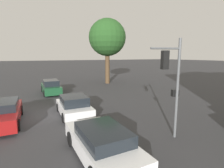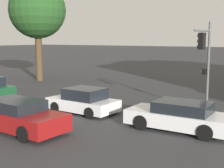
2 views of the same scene
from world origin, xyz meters
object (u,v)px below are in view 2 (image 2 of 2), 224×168
object	(u,v)px
traffic_signal	(205,55)
crossing_car_2	(18,116)
street_tree	(37,11)
crossing_car_3	(83,101)
crossing_car_1	(180,116)

from	to	relation	value
traffic_signal	crossing_car_2	world-z (taller)	traffic_signal
crossing_car_2	street_tree	bearing A→B (deg)	135.44
street_tree	crossing_car_2	world-z (taller)	street_tree
street_tree	traffic_signal	bearing A→B (deg)	-15.08
crossing_car_3	traffic_signal	bearing A→B (deg)	-146.86
traffic_signal	crossing_car_3	distance (m)	7.18
street_tree	crossing_car_2	size ratio (longest dim) A/B	2.01
street_tree	crossing_car_1	world-z (taller)	street_tree
traffic_signal	crossing_car_1	bearing A→B (deg)	105.75
traffic_signal	crossing_car_1	xyz separation A→B (m)	(0.12, -3.80, -2.60)
crossing_car_1	crossing_car_3	distance (m)	5.83
street_tree	traffic_signal	world-z (taller)	street_tree
street_tree	crossing_car_2	xyz separation A→B (m)	(11.91, -12.74, -6.16)
street_tree	traffic_signal	size ratio (longest dim) A/B	1.91
crossing_car_1	crossing_car_2	xyz separation A→B (m)	(-6.08, -4.12, 0.04)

